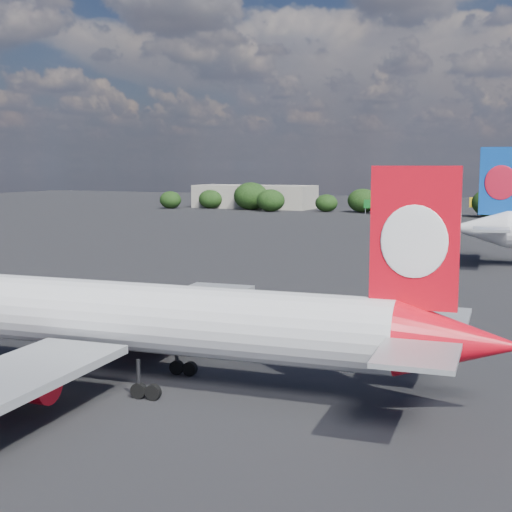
% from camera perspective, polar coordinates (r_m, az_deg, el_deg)
% --- Properties ---
extents(ground, '(500.00, 500.00, 0.00)m').
position_cam_1_polar(ground, '(105.39, 2.71, -0.86)').
color(ground, black).
rests_on(ground, ground).
extents(qantas_airliner, '(45.50, 43.29, 14.84)m').
position_cam_1_polar(qantas_airliner, '(48.57, -8.15, -5.11)').
color(qantas_airliner, silver).
rests_on(qantas_airliner, ground).
extents(terminal_building, '(42.00, 16.00, 8.00)m').
position_cam_1_polar(terminal_building, '(251.49, -0.12, 4.77)').
color(terminal_building, gray).
rests_on(terminal_building, ground).
extents(highway_sign, '(6.00, 0.30, 4.50)m').
position_cam_1_polar(highway_sign, '(220.72, 9.38, 4.11)').
color(highway_sign, '#136221').
rests_on(highway_sign, ground).
extents(billboard_yellow, '(5.00, 0.30, 5.50)m').
position_cam_1_polar(billboard_yellow, '(220.99, 17.34, 4.07)').
color(billboard_yellow, yellow).
rests_on(billboard_yellow, ground).
extents(horizon_treeline, '(205.10, 15.76, 9.34)m').
position_cam_1_polar(horizon_treeline, '(218.75, 16.46, 4.09)').
color(horizon_treeline, black).
rests_on(horizon_treeline, ground).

